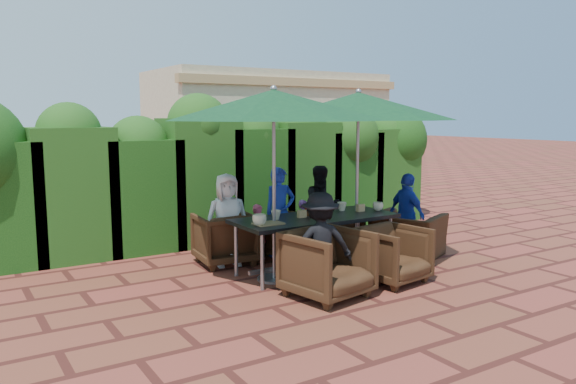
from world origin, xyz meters
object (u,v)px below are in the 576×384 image
chair_near_right (393,252)px  chair_end_right (408,228)px  chair_far_mid (288,233)px  dining_table (316,222)px  chair_far_left (225,236)px  chair_far_right (333,226)px  umbrella_right (358,107)px  umbrella_left (274,105)px  chair_near_left (328,260)px

chair_near_right → chair_end_right: (1.13, 0.91, 0.03)m
chair_far_mid → chair_end_right: bearing=138.5°
dining_table → chair_end_right: size_ratio=2.30×
chair_far_left → chair_far_right: chair_far_left is taller
umbrella_right → chair_end_right: umbrella_right is taller
chair_far_right → chair_end_right: (0.73, -0.89, 0.06)m
umbrella_right → chair_far_mid: bearing=129.8°
umbrella_left → chair_far_left: bearing=100.0°
chair_far_left → chair_end_right: 2.73m
chair_far_left → chair_far_mid: 0.98m
chair_near_right → dining_table: bearing=111.3°
umbrella_right → chair_near_right: bearing=-102.4°
umbrella_left → chair_end_right: 2.95m
chair_far_mid → umbrella_right: bearing=117.5°
umbrella_left → chair_near_left: size_ratio=3.22×
chair_near_right → chair_near_left: bearing=174.2°
chair_far_right → chair_end_right: size_ratio=0.76×
chair_near_right → umbrella_left: bearing=135.6°
dining_table → umbrella_right: size_ratio=0.84×
chair_far_left → chair_far_mid: bearing=176.9°
dining_table → chair_far_mid: 0.92m
chair_far_mid → chair_end_right: 1.80m
umbrella_left → chair_near_left: bearing=-79.5°
chair_far_left → chair_near_left: chair_near_left is taller
dining_table → chair_near_right: (0.54, -0.93, -0.28)m
umbrella_right → chair_far_mid: (-0.65, 0.78, -1.86)m
chair_far_mid → chair_near_right: bearing=91.4°
umbrella_left → chair_near_left: 2.01m
umbrella_right → chair_near_left: bearing=-140.3°
chair_far_left → chair_near_right: (1.40, -1.93, -0.01)m
dining_table → umbrella_right: (0.76, 0.07, 1.54)m
chair_end_right → chair_far_left: bearing=44.5°
dining_table → chair_near_left: bearing=-117.4°
chair_end_right → umbrella_left: bearing=67.2°
chair_near_right → chair_far_mid: bearing=95.0°
dining_table → chair_near_right: 1.11m
chair_far_right → chair_near_right: (-0.41, -1.80, 0.02)m
chair_near_left → chair_far_mid: bearing=60.8°
chair_near_right → umbrella_right: bearing=68.9°
chair_end_right → chair_far_mid: bearing=37.2°
chair_far_left → chair_end_right: size_ratio=0.82×
umbrella_right → chair_end_right: bearing=-5.8°
chair_far_mid → chair_end_right: chair_end_right is taller
chair_far_right → chair_near_left: 2.35m
chair_far_right → chair_far_left: bearing=-3.1°
umbrella_left → chair_near_right: umbrella_left is taller
chair_far_left → chair_end_right: bearing=163.6°
dining_table → chair_far_left: 1.35m
umbrella_left → umbrella_right: same height
chair_far_left → chair_far_mid: chair_far_left is taller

